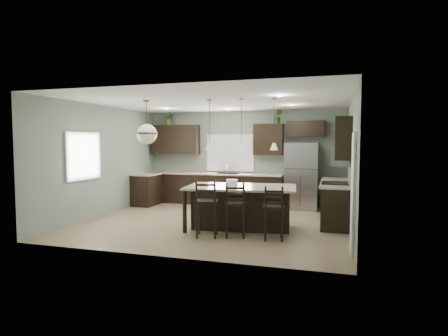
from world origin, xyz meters
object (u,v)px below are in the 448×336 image
kitchen_island (241,207)px  bar_stool_center (235,210)px  bar_stool_left (207,208)px  refrigerator (302,176)px  serving_dish (232,183)px  plant_back_left (169,118)px  bar_stool_right (274,213)px

kitchen_island → bar_stool_center: size_ratio=2.12×
bar_stool_left → refrigerator: bearing=55.4°
refrigerator → serving_dish: (-1.24, -2.82, 0.07)m
bar_stool_center → plant_back_left: 5.31m
serving_dish → bar_stool_right: serving_dish is taller
bar_stool_right → plant_back_left: bearing=126.2°
kitchen_island → bar_stool_right: 1.13m
serving_dish → bar_stool_left: (-0.27, -0.89, -0.41)m
kitchen_island → serving_dish: bearing=-180.0°
refrigerator → bar_stool_right: bearing=-93.4°
kitchen_island → serving_dish: size_ratio=9.72×
serving_dish → bar_stool_right: (1.03, -0.74, -0.47)m
bar_stool_right → serving_dish: bearing=134.2°
refrigerator → bar_stool_left: 4.02m
bar_stool_left → plant_back_left: plant_back_left is taller
bar_stool_left → bar_stool_center: 0.55m
kitchen_island → bar_stool_left: size_ratio=2.00×
refrigerator → plant_back_left: plant_back_left is taller
kitchen_island → bar_stool_center: bearing=-90.8°
serving_dish → bar_stool_left: size_ratio=0.21×
kitchen_island → bar_stool_left: (-0.47, -0.91, 0.12)m
refrigerator → serving_dish: refrigerator is taller
bar_stool_right → plant_back_left: (-3.90, 3.73, 2.09)m
bar_stool_left → bar_stool_right: size_ratio=1.10×
refrigerator → bar_stool_right: (-0.21, -3.56, -0.40)m
bar_stool_left → bar_stool_right: 1.31m
refrigerator → bar_stool_left: bearing=-112.2°
refrigerator → bar_stool_left: (-1.51, -3.71, -0.34)m
serving_dish → plant_back_left: (-2.87, 2.99, 1.63)m
bar_stool_left → plant_back_left: (-2.61, 3.88, 2.04)m
bar_stool_right → plant_back_left: 5.79m
refrigerator → serving_dish: 3.08m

